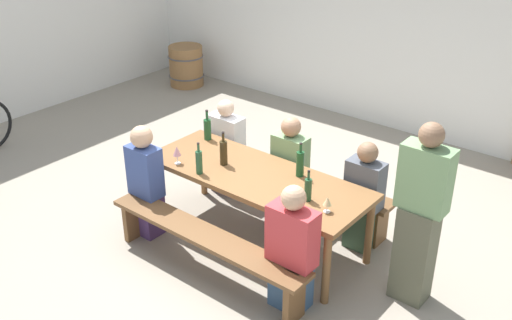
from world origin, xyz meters
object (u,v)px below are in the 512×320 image
at_px(wine_bottle_4, 207,129).
at_px(seated_guest_far_2, 363,198).
at_px(wine_bottle_0, 308,189).
at_px(seated_guest_far_0, 227,150).
at_px(bench_far, 299,181).
at_px(wine_bottle_3, 224,152).
at_px(wine_glass_0, 177,151).
at_px(wine_bottle_2, 300,163).
at_px(wine_barrel, 186,66).
at_px(wine_glass_1, 327,202).
at_px(seated_guest_near_0, 146,183).
at_px(standing_host, 419,218).
at_px(bench_near, 205,242).
at_px(tasting_table, 256,181).
at_px(wine_bottle_1, 199,162).
at_px(seated_guest_far_1, 290,171).

height_order(wine_bottle_4, seated_guest_far_2, seated_guest_far_2).
relative_size(wine_bottle_0, seated_guest_far_2, 0.26).
height_order(seated_guest_far_0, seated_guest_far_2, seated_guest_far_2).
bearing_deg(bench_far, wine_bottle_3, -116.30).
xyz_separation_m(wine_bottle_0, wine_glass_0, (-1.39, -0.22, 0.02)).
relative_size(wine_bottle_4, seated_guest_far_0, 0.30).
relative_size(wine_bottle_0, wine_bottle_4, 0.88).
height_order(wine_bottle_0, wine_bottle_2, wine_bottle_2).
relative_size(seated_guest_far_2, wine_barrel, 1.68).
height_order(wine_glass_1, seated_guest_near_0, seated_guest_near_0).
xyz_separation_m(seated_guest_far_0, standing_host, (2.47, -0.40, 0.28)).
bearing_deg(seated_guest_far_0, seated_guest_near_0, -2.39).
relative_size(bench_near, seated_guest_far_0, 1.95).
relative_size(seated_guest_far_0, seated_guest_far_2, 0.99).
bearing_deg(wine_bottle_0, seated_guest_far_2, 73.29).
xyz_separation_m(tasting_table, wine_barrel, (-3.79, 2.85, -0.34)).
height_order(wine_bottle_4, standing_host, standing_host).
bearing_deg(wine_bottle_0, standing_host, 15.77).
distance_m(bench_near, wine_bottle_0, 1.04).
relative_size(bench_near, bench_far, 1.00).
xyz_separation_m(standing_host, wine_barrel, (-5.38, 2.67, -0.47)).
relative_size(bench_near, wine_bottle_1, 6.78).
height_order(wine_bottle_1, wine_bottle_3, wine_bottle_3).
distance_m(wine_glass_1, standing_host, 0.76).
height_order(wine_bottle_1, wine_bottle_2, wine_bottle_2).
height_order(wine_glass_1, standing_host, standing_host).
bearing_deg(wine_bottle_1, wine_bottle_4, 127.13).
relative_size(bench_far, wine_bottle_3, 6.28).
distance_m(wine_bottle_0, wine_barrel, 5.36).
xyz_separation_m(wine_bottle_4, seated_guest_near_0, (-0.03, -0.87, -0.29)).
relative_size(wine_bottle_3, wine_glass_0, 1.85).
distance_m(wine_bottle_4, seated_guest_near_0, 0.91).
height_order(bench_near, wine_barrel, wine_barrel).
height_order(bench_far, seated_guest_far_1, seated_guest_far_1).
height_order(wine_bottle_2, seated_guest_far_0, seated_guest_far_0).
height_order(wine_glass_1, wine_barrel, wine_glass_1).
relative_size(bench_near, seated_guest_far_2, 1.93).
height_order(seated_guest_far_0, standing_host, standing_host).
distance_m(bench_near, wine_bottle_1, 0.78).
bearing_deg(seated_guest_far_2, wine_glass_0, -60.92).
bearing_deg(wine_barrel, standing_host, -26.44).
xyz_separation_m(bench_near, seated_guest_far_1, (-0.01, 1.30, 0.19)).
bearing_deg(bench_near, wine_bottle_0, 43.98).
relative_size(wine_bottle_0, wine_bottle_2, 0.86).
distance_m(bench_far, seated_guest_far_2, 0.89).
xyz_separation_m(tasting_table, bench_near, (0.00, -0.72, -0.32)).
height_order(seated_guest_near_0, wine_barrel, seated_guest_near_0).
xyz_separation_m(seated_guest_far_1, seated_guest_far_2, (0.87, 0.00, -0.01)).
relative_size(wine_bottle_2, seated_guest_near_0, 0.29).
xyz_separation_m(wine_bottle_1, wine_bottle_2, (0.77, 0.56, 0.01)).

